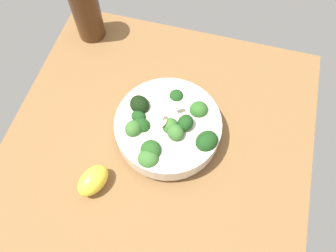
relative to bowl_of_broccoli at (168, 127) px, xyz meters
The scene contains 4 objects.
ground_plane 6.47cm from the bowl_of_broccoli, 137.88° to the left, with size 64.75×64.75×4.25cm, color brown.
bowl_of_broccoli is the anchor object (origin of this frame).
lemon_wedge 18.22cm from the bowl_of_broccoli, 141.70° to the left, with size 7.12×4.60×4.77cm, color yellow.
bottle_tall 34.86cm from the bowl_of_broccoli, 48.61° to the left, with size 6.67×6.67×15.94cm.
Camera 1 is at (-28.03, -9.73, 65.33)cm, focal length 35.75 mm.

